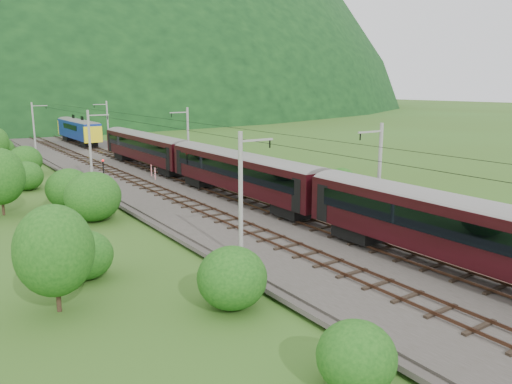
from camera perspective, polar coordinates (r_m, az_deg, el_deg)
ground at (r=35.58m, az=6.79°, el=-6.03°), size 600.00×600.00×0.00m
railbed at (r=43.26m, az=-1.90°, el=-2.46°), size 14.00×220.00×0.30m
track_left at (r=42.01m, az=-4.67°, el=-2.62°), size 2.40×220.00×0.27m
track_right at (r=44.49m, az=0.71°, el=-1.75°), size 2.40×220.00×0.27m
catenary_left at (r=60.02m, az=-18.39°, el=5.25°), size 2.54×192.28×8.00m
catenary_right at (r=64.41m, az=-7.83°, el=6.18°), size 2.54×192.28×8.00m
overhead_wires at (r=42.05m, az=-1.97°, el=6.75°), size 4.83×198.00×0.03m
train at (r=46.83m, az=-1.84°, el=3.01°), size 3.07×123.07×5.35m
hazard_post_near at (r=58.92m, az=-11.46°, el=2.07°), size 0.15×0.15×1.40m
hazard_post_far at (r=61.48m, az=-11.87°, el=2.44°), size 0.14×0.14×1.35m
signal at (r=61.54m, az=-17.06°, el=2.75°), size 0.24×0.24×2.18m
vegetation_left at (r=42.03m, az=-20.03°, el=-0.75°), size 11.40×150.85×6.12m
vegetation_right at (r=58.79m, az=0.94°, el=2.55°), size 6.64×106.65×3.01m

